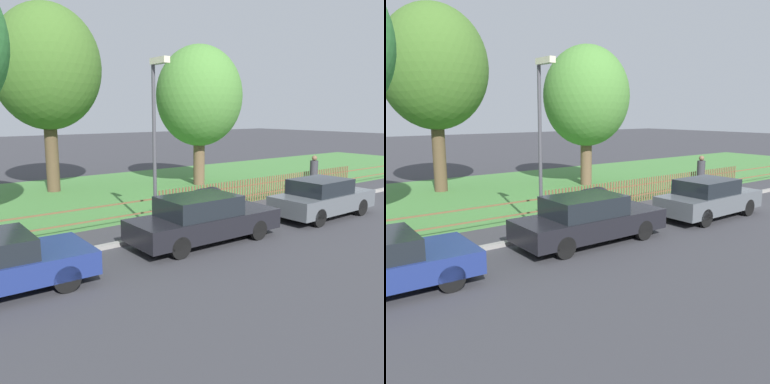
% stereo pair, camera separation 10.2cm
% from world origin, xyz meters
% --- Properties ---
extents(ground_plane, '(120.00, 120.00, 0.00)m').
position_xyz_m(ground_plane, '(0.00, 0.00, 0.00)').
color(ground_plane, '#38383D').
extents(kerb_stone, '(43.12, 0.20, 0.12)m').
position_xyz_m(kerb_stone, '(0.00, 0.10, 0.06)').
color(kerb_stone, gray).
rests_on(kerb_stone, ground).
extents(grass_strip, '(43.12, 11.18, 0.01)m').
position_xyz_m(grass_strip, '(0.00, 7.73, 0.01)').
color(grass_strip, '#477F3D').
rests_on(grass_strip, ground).
extents(park_fence, '(43.12, 0.05, 0.99)m').
position_xyz_m(park_fence, '(-0.00, 2.15, 0.49)').
color(park_fence, brown).
rests_on(park_fence, ground).
extents(parked_car_black_saloon, '(4.55, 1.73, 1.39)m').
position_xyz_m(parked_car_black_saloon, '(-6.39, -1.09, 0.70)').
color(parked_car_black_saloon, black).
rests_on(parked_car_black_saloon, ground).
extents(parked_car_navy_estate, '(4.15, 1.77, 1.39)m').
position_xyz_m(parked_car_navy_estate, '(-1.09, -1.28, 0.70)').
color(parked_car_navy_estate, '#51565B').
rests_on(parked_car_navy_estate, ground).
extents(covered_motorcycle, '(1.98, 0.87, 0.99)m').
position_xyz_m(covered_motorcycle, '(-4.19, 1.53, 0.61)').
color(covered_motorcycle, black).
rests_on(covered_motorcycle, ground).
extents(tree_behind_motorcycle, '(4.88, 4.88, 8.51)m').
position_xyz_m(tree_behind_motorcycle, '(-6.93, 9.55, 5.67)').
color(tree_behind_motorcycle, brown).
rests_on(tree_behind_motorcycle, ground).
extents(tree_mid_park, '(4.35, 4.35, 7.01)m').
position_xyz_m(tree_mid_park, '(-0.23, 6.90, 4.48)').
color(tree_mid_park, brown).
rests_on(tree_mid_park, ground).
extents(pedestrian_near_fence, '(0.39, 0.41, 1.78)m').
position_xyz_m(pedestrian_near_fence, '(2.27, 1.62, 1.01)').
color(pedestrian_near_fence, '#7F6B51').
rests_on(pedestrian_near_fence, ground).
extents(street_lamp, '(0.20, 0.79, 5.24)m').
position_xyz_m(street_lamp, '(-6.95, 0.46, 3.34)').
color(street_lamp, '#47474C').
rests_on(street_lamp, ground).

